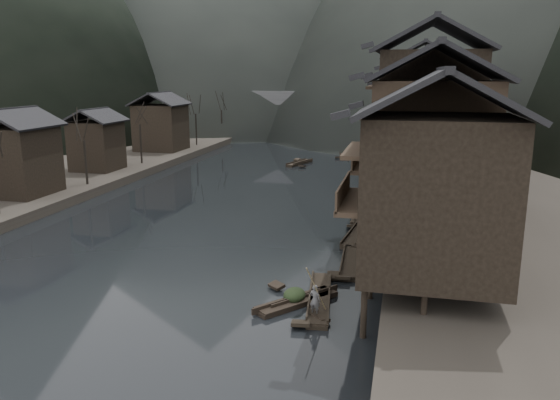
% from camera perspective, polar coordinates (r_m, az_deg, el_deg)
% --- Properties ---
extents(water, '(300.00, 300.00, 0.00)m').
position_cam_1_polar(water, '(40.13, -10.83, -5.14)').
color(water, black).
rests_on(water, ground).
extents(right_bank, '(40.00, 200.00, 1.80)m').
position_cam_1_polar(right_bank, '(78.07, 27.16, 3.20)').
color(right_bank, '#2D2823').
rests_on(right_bank, ground).
extents(left_bank, '(40.00, 200.00, 1.20)m').
position_cam_1_polar(left_bank, '(91.11, -21.07, 4.81)').
color(left_bank, '#2D2823').
rests_on(left_bank, ground).
extents(stilt_houses, '(9.00, 67.60, 16.34)m').
position_cam_1_polar(stilt_houses, '(54.23, 14.80, 9.20)').
color(stilt_houses, black).
rests_on(stilt_houses, ground).
extents(left_houses, '(8.10, 53.20, 8.73)m').
position_cam_1_polar(left_houses, '(66.10, -20.47, 6.45)').
color(left_houses, black).
rests_on(left_houses, left_bank).
extents(bare_trees, '(3.79, 74.13, 7.58)m').
position_cam_1_polar(bare_trees, '(67.59, -16.18, 7.59)').
color(bare_trees, black).
rests_on(bare_trees, left_bank).
extents(moored_sampans, '(2.90, 49.57, 0.47)m').
position_cam_1_polar(moored_sampans, '(51.08, 8.66, -0.86)').
color(moored_sampans, black).
rests_on(moored_sampans, water).
extents(midriver_boats, '(11.58, 30.25, 0.45)m').
position_cam_1_polar(midriver_boats, '(85.84, 3.82, 4.93)').
color(midriver_boats, black).
rests_on(midriver_boats, water).
extents(stone_bridge, '(40.00, 6.00, 9.00)m').
position_cam_1_polar(stone_bridge, '(108.16, 4.65, 9.23)').
color(stone_bridge, '#4C4C4F').
rests_on(stone_bridge, ground).
extents(hero_sampan, '(4.31, 4.86, 0.44)m').
position_cam_1_polar(hero_sampan, '(30.52, 1.75, -10.48)').
color(hero_sampan, black).
rests_on(hero_sampan, water).
extents(cargo_heap, '(1.23, 1.60, 0.74)m').
position_cam_1_polar(cargo_heap, '(30.49, 1.53, -9.27)').
color(cargo_heap, black).
rests_on(cargo_heap, hero_sampan).
extents(boatman, '(0.69, 0.57, 1.64)m').
position_cam_1_polar(boatman, '(28.55, 3.68, -9.91)').
color(boatman, '#58575A').
rests_on(boatman, hero_sampan).
extents(bamboo_pole, '(1.09, 1.88, 3.53)m').
position_cam_1_polar(bamboo_pole, '(27.61, 4.17, -5.00)').
color(bamboo_pole, '#8C7A51').
rests_on(bamboo_pole, boatman).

